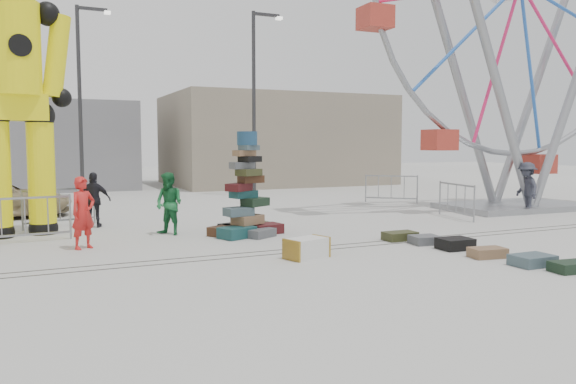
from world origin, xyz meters
name	(u,v)px	position (x,y,z in m)	size (l,w,h in m)	color
ground	(343,254)	(0.00, 0.00, 0.00)	(90.00, 90.00, 0.00)	#9E9E99
track_line_near	(329,249)	(0.00, 0.60, 0.00)	(40.00, 0.04, 0.01)	#47443F
track_line_far	(321,246)	(0.00, 1.00, 0.00)	(40.00, 0.04, 0.01)	#47443F
building_right	(275,140)	(7.00, 20.00, 2.50)	(12.00, 8.00, 5.00)	gray
building_left	(30,146)	(-6.00, 22.00, 2.20)	(10.00, 8.00, 4.40)	gray
lamp_post_right	(256,94)	(3.09, 13.00, 4.48)	(1.41, 0.25, 8.00)	#2D2D30
lamp_post_left	(82,91)	(-3.91, 15.00, 4.48)	(1.41, 0.25, 8.00)	#2D2D30
suitcase_tower	(246,206)	(-0.97, 3.23, 0.73)	(1.98, 1.71, 2.63)	#18474A
crash_test_dummy	(16,87)	(-6.19, 5.43, 3.71)	(2.81, 1.23, 7.04)	black
ferris_wheel	(519,13)	(9.60, 4.62, 6.82)	(11.94, 3.08, 13.85)	gray
steamer_trunk	(307,248)	(-0.85, 0.00, 0.20)	(0.87, 0.50, 0.41)	silver
row_case_0	(400,236)	(2.13, 0.95, 0.10)	(0.79, 0.48, 0.21)	#373B1D
row_case_1	(425,240)	(2.34, 0.28, 0.10)	(0.64, 0.52, 0.20)	#56595D
row_case_2	(455,244)	(2.54, -0.53, 0.13)	(0.72, 0.56, 0.25)	black
row_case_3	(487,253)	(2.53, -1.50, 0.10)	(0.72, 0.44, 0.20)	#876445
row_case_4	(532,260)	(2.75, -2.44, 0.11)	(0.79, 0.55, 0.21)	#455A62
row_case_5	(571,267)	(2.97, -3.11, 0.10)	(0.74, 0.45, 0.19)	black
barricade_dummy_b	(25,219)	(-6.08, 4.35, 0.55)	(2.00, 0.10, 1.10)	gray
barricade_dummy_c	(60,207)	(-5.23, 6.69, 0.55)	(2.00, 0.10, 1.10)	gray
barricade_wheel_front	(456,200)	(6.12, 3.57, 0.55)	(2.00, 0.10, 1.10)	gray
barricade_wheel_back	(391,189)	(6.90, 8.18, 0.55)	(2.00, 0.10, 1.10)	gray
pedestrian_red	(83,213)	(-4.90, 2.92, 0.80)	(0.58, 0.38, 1.60)	red
pedestrian_green	(169,204)	(-2.75, 4.04, 0.80)	(0.77, 0.60, 1.59)	#196431
pedestrian_black	(94,200)	(-4.36, 6.15, 0.77)	(0.90, 0.37, 1.53)	black
pedestrian_grey	(527,188)	(8.98, 3.46, 0.85)	(1.10, 0.63, 1.71)	#2A2C38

